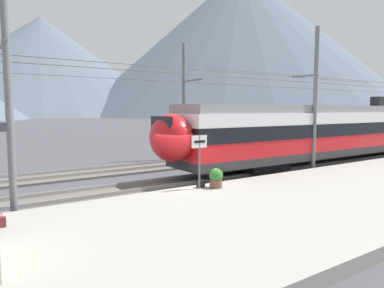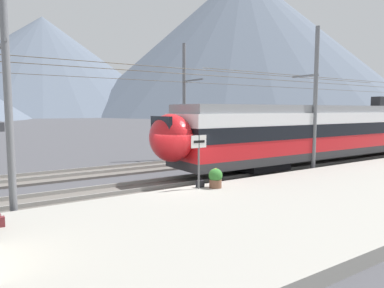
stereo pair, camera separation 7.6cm
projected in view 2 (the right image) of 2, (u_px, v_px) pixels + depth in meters
The scene contains 13 objects.
ground_plane at pixel (183, 192), 15.22m from camera, with size 400.00×400.00×0.00m, color #424247.
platform_slab at pixel (257, 214), 11.36m from camera, with size 120.00×7.95×0.39m, color gray.
track_near at pixel (168, 185), 16.31m from camera, with size 120.00×3.00×0.28m.
track_far at pixel (126, 169), 20.53m from camera, with size 120.00×3.00×0.28m.
train_near_platform at pixel (341, 130), 23.39m from camera, with size 27.96×3.03×4.27m.
catenary_mast_west at pixel (8, 104), 11.16m from camera, with size 46.78×1.79×7.14m.
catenary_mast_mid at pixel (314, 99), 19.46m from camera, with size 46.78×1.79×8.16m.
catenary_mast_far_side at pixel (185, 100), 24.73m from camera, with size 46.78×2.46×8.27m.
platform_sign at pixel (199, 150), 13.91m from camera, with size 0.70×0.08×2.18m.
handbag_near_sign at pixel (200, 184), 14.31m from camera, with size 0.32×0.18×0.41m.
potted_plant_platform_edge at pixel (215, 177), 14.23m from camera, with size 0.58×0.58×0.80m.
mountain_central_peak at pixel (44, 67), 213.29m from camera, with size 165.86×165.86×60.04m, color #515B6B.
mountain_right_ridge at pixel (242, 44), 220.12m from camera, with size 205.06×205.06×90.97m, color #515B6B.
Camera 2 is at (-7.86, -12.71, 3.59)m, focal length 32.42 mm.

